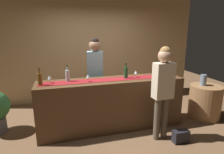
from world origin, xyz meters
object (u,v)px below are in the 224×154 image
at_px(wine_glass_near_customer, 88,76).
at_px(wine_glass_far_end, 49,78).
at_px(vase_on_side_table, 203,80).
at_px(wine_bottle_amber, 40,79).
at_px(wine_bottle_green, 126,73).
at_px(handbag, 181,136).
at_px(bartender, 95,69).
at_px(wine_bottle_clear, 67,76).
at_px(wine_glass_mid_counter, 136,72).
at_px(round_side_table, 205,102).
at_px(customer_sipping, 163,84).

distance_m(wine_glass_near_customer, wine_glass_far_end, 0.68).
bearing_deg(vase_on_side_table, wine_glass_far_end, 177.87).
distance_m(wine_bottle_amber, wine_bottle_green, 1.58).
xyz_separation_m(wine_bottle_amber, handbag, (2.30, -0.80, -1.00)).
distance_m(bartender, handbag, 2.13).
bearing_deg(wine_glass_near_customer, bartender, 67.83).
relative_size(wine_bottle_clear, wine_glass_mid_counter, 2.10).
xyz_separation_m(wine_bottle_green, wine_glass_mid_counter, (0.21, 0.01, -0.01)).
relative_size(wine_bottle_clear, vase_on_side_table, 1.26).
relative_size(wine_bottle_amber, round_side_table, 0.41).
bearing_deg(bartender, customer_sipping, 139.67).
distance_m(wine_bottle_amber, handbag, 2.64).
bearing_deg(wine_glass_far_end, bartender, 29.99).
relative_size(wine_bottle_amber, vase_on_side_table, 1.26).
height_order(wine_bottle_clear, wine_glass_far_end, wine_bottle_clear).
bearing_deg(customer_sipping, round_side_table, 17.78).
distance_m(wine_glass_near_customer, wine_glass_mid_counter, 0.97).
bearing_deg(round_side_table, wine_glass_mid_counter, 174.65).
bearing_deg(bartender, wine_glass_far_end, 41.85).
bearing_deg(wine_glass_near_customer, wine_glass_mid_counter, 4.43).
height_order(wine_bottle_amber, wine_glass_mid_counter, wine_bottle_amber).
bearing_deg(wine_glass_mid_counter, wine_bottle_amber, -177.56).
height_order(wine_bottle_amber, bartender, bartender).
bearing_deg(bartender, wine_bottle_amber, 42.16).
relative_size(bartender, handbag, 6.33).
height_order(vase_on_side_table, handbag, vase_on_side_table).
distance_m(wine_bottle_amber, wine_bottle_clear, 0.49).
relative_size(wine_glass_near_customer, round_side_table, 0.19).
distance_m(wine_bottle_amber, wine_glass_far_end, 0.18).
relative_size(wine_glass_near_customer, customer_sipping, 0.09).
distance_m(customer_sipping, round_side_table, 1.62).
xyz_separation_m(wine_bottle_amber, wine_glass_mid_counter, (1.79, 0.08, -0.01)).
bearing_deg(bartender, wine_bottle_clear, 50.68).
bearing_deg(wine_bottle_green, vase_on_side_table, -2.93).
relative_size(wine_glass_far_end, bartender, 0.08).
relative_size(round_side_table, handbag, 2.64).
distance_m(wine_glass_near_customer, vase_on_side_table, 2.54).
distance_m(wine_bottle_clear, round_side_table, 3.05).
bearing_deg(wine_bottle_green, round_side_table, -4.45).
xyz_separation_m(wine_glass_near_customer, wine_glass_mid_counter, (0.97, 0.08, 0.00)).
height_order(wine_bottle_green, handbag, wine_bottle_green).
height_order(wine_bottle_clear, bartender, bartender).
distance_m(bartender, customer_sipping, 1.54).
height_order(wine_glass_mid_counter, handbag, wine_glass_mid_counter).
bearing_deg(round_side_table, wine_bottle_clear, 175.87).
distance_m(wine_bottle_amber, customer_sipping, 2.10).
height_order(wine_bottle_clear, handbag, wine_bottle_clear).
bearing_deg(handbag, bartender, 130.53).
distance_m(bartender, round_side_table, 2.55).
bearing_deg(wine_bottle_green, wine_bottle_amber, -177.55).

